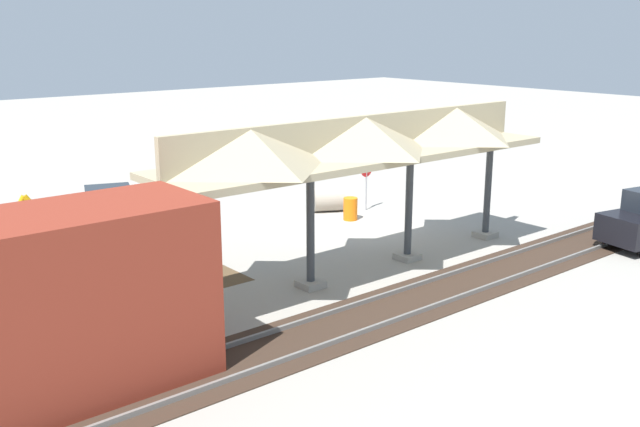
% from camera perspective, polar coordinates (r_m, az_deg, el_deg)
% --- Properties ---
extents(ground_plane, '(120.00, 120.00, 0.00)m').
position_cam_1_polar(ground_plane, '(27.94, 3.30, -0.76)').
color(ground_plane, '#9E998E').
extents(dirt_work_zone, '(8.13, 7.00, 0.01)m').
position_cam_1_polar(dirt_work_zone, '(22.99, -18.67, -4.95)').
color(dirt_work_zone, brown).
rests_on(dirt_work_zone, ground).
extents(platform_canopy, '(13.46, 3.20, 4.90)m').
position_cam_1_polar(platform_canopy, '(21.35, 3.52, 5.89)').
color(platform_canopy, '#9E998E').
rests_on(platform_canopy, ground).
extents(rail_tracks, '(60.00, 2.58, 0.15)m').
position_cam_1_polar(rail_tracks, '(23.49, 15.04, -4.18)').
color(rail_tracks, slate).
rests_on(rail_tracks, ground).
extents(stop_sign, '(0.76, 0.15, 2.18)m').
position_cam_1_polar(stop_sign, '(29.60, 3.74, 3.22)').
color(stop_sign, gray).
rests_on(stop_sign, ground).
extents(backhoe, '(5.13, 2.84, 2.82)m').
position_cam_1_polar(backhoe, '(22.44, -16.20, -1.83)').
color(backhoe, orange).
rests_on(backhoe, ground).
extents(dirt_mound, '(3.73, 3.73, 2.25)m').
position_cam_1_polar(dirt_mound, '(23.22, -21.66, -5.04)').
color(dirt_mound, brown).
rests_on(dirt_mound, ground).
extents(concrete_pipe, '(1.62, 1.53, 1.05)m').
position_cam_1_polar(concrete_pipe, '(29.60, 0.66, 1.20)').
color(concrete_pipe, '#9E9384').
rests_on(concrete_pipe, ground).
extents(brick_utility_building, '(4.80, 2.66, 3.91)m').
position_cam_1_polar(brick_utility_building, '(15.69, -17.85, -6.44)').
color(brick_utility_building, maroon).
rests_on(brick_utility_building, ground).
extents(traffic_barrel, '(0.56, 0.56, 0.90)m').
position_cam_1_polar(traffic_barrel, '(28.26, 2.45, 0.38)').
color(traffic_barrel, orange).
rests_on(traffic_barrel, ground).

